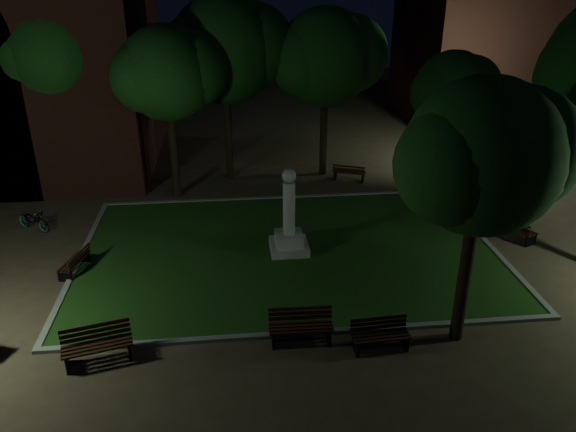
{
  "coord_description": "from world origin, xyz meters",
  "views": [
    {
      "loc": [
        -1.99,
        -16.34,
        9.94
      ],
      "look_at": [
        -0.14,
        1.0,
        1.94
      ],
      "focal_mm": 35.0,
      "sensor_mm": 36.0,
      "label": 1
    }
  ],
  "objects_px": {
    "bicycle": "(33,220)",
    "bench_right_side": "(515,229)",
    "bench_west_near": "(97,345)",
    "bench_far_side": "(349,173)",
    "bench_near_right": "(380,335)",
    "bench_near_left": "(301,327)",
    "monument": "(289,229)",
    "bench_left_side": "(75,263)"
  },
  "relations": [
    {
      "from": "monument",
      "to": "bench_west_near",
      "type": "xyz_separation_m",
      "value": [
        -5.81,
        -5.6,
        -0.48
      ]
    },
    {
      "from": "bench_near_left",
      "to": "bench_right_side",
      "type": "relative_size",
      "value": 1.05
    },
    {
      "from": "bench_near_left",
      "to": "bench_left_side",
      "type": "xyz_separation_m",
      "value": [
        -7.28,
        4.63,
        -0.09
      ]
    },
    {
      "from": "bench_west_near",
      "to": "bench_far_side",
      "type": "distance_m",
      "value": 15.81
    },
    {
      "from": "bench_right_side",
      "to": "bench_near_left",
      "type": "bearing_deg",
      "value": 98.14
    },
    {
      "from": "bench_right_side",
      "to": "bench_left_side",
      "type": "bearing_deg",
      "value": 69.96
    },
    {
      "from": "bench_west_near",
      "to": "bicycle",
      "type": "relative_size",
      "value": 1.16
    },
    {
      "from": "bench_near_left",
      "to": "bench_west_near",
      "type": "xyz_separation_m",
      "value": [
        -5.56,
        -0.26,
        0.01
      ]
    },
    {
      "from": "monument",
      "to": "bicycle",
      "type": "relative_size",
      "value": 1.91
    },
    {
      "from": "monument",
      "to": "bicycle",
      "type": "bearing_deg",
      "value": 163.38
    },
    {
      "from": "bench_near_left",
      "to": "bench_right_side",
      "type": "bearing_deg",
      "value": 32.74
    },
    {
      "from": "bench_far_side",
      "to": "bicycle",
      "type": "distance_m",
      "value": 14.29
    },
    {
      "from": "bench_near_left",
      "to": "bench_right_side",
      "type": "height_order",
      "value": "bench_near_left"
    },
    {
      "from": "bicycle",
      "to": "bench_left_side",
      "type": "bearing_deg",
      "value": -114.11
    },
    {
      "from": "bench_west_near",
      "to": "monument",
      "type": "bearing_deg",
      "value": 29.9
    },
    {
      "from": "bench_near_right",
      "to": "bench_right_side",
      "type": "xyz_separation_m",
      "value": [
        6.93,
        6.07,
        0.01
      ]
    },
    {
      "from": "bench_left_side",
      "to": "bench_far_side",
      "type": "height_order",
      "value": "bench_far_side"
    },
    {
      "from": "bench_west_near",
      "to": "bicycle",
      "type": "bearing_deg",
      "value": 101.95
    },
    {
      "from": "bench_far_side",
      "to": "bench_near_left",
      "type": "bearing_deg",
      "value": 95.06
    },
    {
      "from": "bench_far_side",
      "to": "bench_west_near",
      "type": "bearing_deg",
      "value": 75.78
    },
    {
      "from": "monument",
      "to": "bench_near_left",
      "type": "relative_size",
      "value": 1.75
    },
    {
      "from": "bench_near_right",
      "to": "bicycle",
      "type": "xyz_separation_m",
      "value": [
        -11.9,
        8.88,
        0.02
      ]
    },
    {
      "from": "monument",
      "to": "bench_right_side",
      "type": "distance_m",
      "value": 8.86
    },
    {
      "from": "bench_near_left",
      "to": "bench_left_side",
      "type": "height_order",
      "value": "bench_near_left"
    },
    {
      "from": "bench_near_left",
      "to": "bench_far_side",
      "type": "xyz_separation_m",
      "value": [
        3.96,
        12.37,
        -0.06
      ]
    },
    {
      "from": "monument",
      "to": "bench_near_right",
      "type": "relative_size",
      "value": 1.93
    },
    {
      "from": "bench_far_side",
      "to": "bicycle",
      "type": "bearing_deg",
      "value": 39.26
    },
    {
      "from": "monument",
      "to": "bench_near_left",
      "type": "height_order",
      "value": "monument"
    },
    {
      "from": "bench_near_right",
      "to": "bicycle",
      "type": "height_order",
      "value": "bench_near_right"
    },
    {
      "from": "bench_right_side",
      "to": "bench_far_side",
      "type": "xyz_separation_m",
      "value": [
        -5.12,
        6.86,
        -0.02
      ]
    },
    {
      "from": "monument",
      "to": "bench_left_side",
      "type": "xyz_separation_m",
      "value": [
        -7.52,
        -0.71,
        -0.58
      ]
    },
    {
      "from": "monument",
      "to": "bench_far_side",
      "type": "height_order",
      "value": "monument"
    },
    {
      "from": "bench_near_left",
      "to": "bench_left_side",
      "type": "distance_m",
      "value": 8.63
    },
    {
      "from": "bench_near_right",
      "to": "bench_west_near",
      "type": "bearing_deg",
      "value": 174.13
    },
    {
      "from": "bench_near_left",
      "to": "monument",
      "type": "bearing_deg",
      "value": 88.9
    },
    {
      "from": "bench_near_left",
      "to": "bicycle",
      "type": "distance_m",
      "value": 12.82
    },
    {
      "from": "monument",
      "to": "bench_right_side",
      "type": "relative_size",
      "value": 1.84
    },
    {
      "from": "bench_west_near",
      "to": "bench_right_side",
      "type": "height_order",
      "value": "bench_west_near"
    },
    {
      "from": "bicycle",
      "to": "bench_near_left",
      "type": "bearing_deg",
      "value": -98.4
    },
    {
      "from": "monument",
      "to": "bicycle",
      "type": "xyz_separation_m",
      "value": [
        -9.99,
        2.98,
        -0.52
      ]
    },
    {
      "from": "bicycle",
      "to": "bench_right_side",
      "type": "bearing_deg",
      "value": -66.39
    },
    {
      "from": "bicycle",
      "to": "bench_west_near",
      "type": "bearing_deg",
      "value": -121.91
    }
  ]
}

